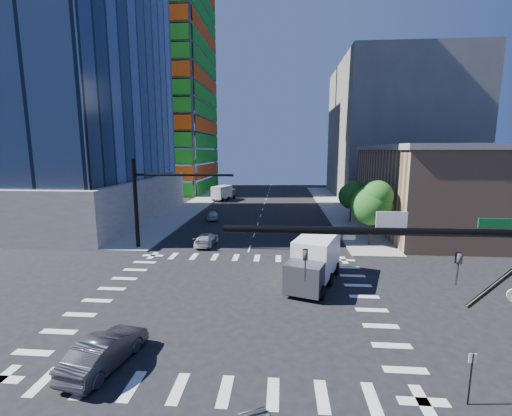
{
  "coord_description": "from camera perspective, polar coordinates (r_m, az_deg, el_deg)",
  "views": [
    {
      "loc": [
        3.26,
        -21.66,
        9.92
      ],
      "look_at": [
        0.99,
        8.0,
        4.92
      ],
      "focal_mm": 24.0,
      "sensor_mm": 36.0,
      "label": 1
    }
  ],
  "objects": [
    {
      "name": "no_parking_sign",
      "position": [
        16.99,
        32.22,
        -22.21
      ],
      "size": [
        0.3,
        0.06,
        2.2
      ],
      "color": "black",
      "rests_on": "ground"
    },
    {
      "name": "car_sb_near",
      "position": [
        36.77,
        -8.23,
        -5.16
      ],
      "size": [
        2.11,
        4.61,
        1.31
      ],
      "primitive_type": "imported",
      "rotation": [
        0.0,
        0.0,
        3.08
      ],
      "color": "silver",
      "rests_on": "ground"
    },
    {
      "name": "car_sb_cross",
      "position": [
        18.53,
        -23.84,
        -20.93
      ],
      "size": [
        2.46,
        4.88,
        1.54
      ],
      "primitive_type": "imported",
      "rotation": [
        0.0,
        0.0,
        2.95
      ],
      "color": "#424145",
      "rests_on": "ground"
    },
    {
      "name": "car_sb_mid",
      "position": [
        49.96,
        -7.25,
        -1.21
      ],
      "size": [
        2.34,
        4.15,
        1.33
      ],
      "primitive_type": "imported",
      "rotation": [
        0.0,
        0.0,
        3.35
      ],
      "color": "#B5B9BE",
      "rests_on": "ground"
    },
    {
      "name": "box_truck_near",
      "position": [
        26.25,
        9.52,
        -9.23
      ],
      "size": [
        4.81,
        7.15,
        3.46
      ],
      "rotation": [
        0.0,
        0.0,
        -0.33
      ],
      "color": "black",
      "rests_on": "ground"
    },
    {
      "name": "tree_south",
      "position": [
        37.15,
        18.94,
        0.92
      ],
      "size": [
        4.16,
        4.16,
        6.82
      ],
      "color": "#382316",
      "rests_on": "sidewalk_ne"
    },
    {
      "name": "sidewalk_nw",
      "position": [
        64.4,
        -9.84,
        0.61
      ],
      "size": [
        5.0,
        60.0,
        0.15
      ],
      "primitive_type": "cube",
      "color": "#9B9992",
      "rests_on": "ground"
    },
    {
      "name": "box_truck_far",
      "position": [
        69.56,
        -5.32,
        2.39
      ],
      "size": [
        4.28,
        6.14,
        2.96
      ],
      "rotation": [
        0.0,
        0.0,
        2.77
      ],
      "color": "black",
      "rests_on": "ground"
    },
    {
      "name": "signal_mast_nw",
      "position": [
        35.99,
        -17.28,
        2.04
      ],
      "size": [
        10.2,
        0.4,
        9.0
      ],
      "color": "black",
      "rests_on": "sidewalk_nw"
    },
    {
      "name": "ground",
      "position": [
        24.05,
        -3.94,
        -14.85
      ],
      "size": [
        160.0,
        160.0,
        0.0
      ],
      "primitive_type": "plane",
      "color": "black",
      "rests_on": "ground"
    },
    {
      "name": "road_markings",
      "position": [
        24.05,
        -3.94,
        -14.83
      ],
      "size": [
        20.0,
        20.0,
        0.01
      ],
      "primitive_type": "cube",
      "color": "silver",
      "rests_on": "ground"
    },
    {
      "name": "bg_building_ne",
      "position": [
        80.36,
        22.05,
        11.77
      ],
      "size": [
        24.0,
        30.0,
        28.0
      ],
      "primitive_type": "cube",
      "color": "#67635C",
      "rests_on": "ground"
    },
    {
      "name": "tree_north",
      "position": [
        48.9,
        15.77,
        2.21
      ],
      "size": [
        3.54,
        3.52,
        5.78
      ],
      "color": "#382316",
      "rests_on": "sidewalk_ne"
    },
    {
      "name": "commercial_building",
      "position": [
        48.99,
        30.74,
        2.8
      ],
      "size": [
        20.5,
        22.5,
        10.6
      ],
      "color": "#A57D5F",
      "rests_on": "ground"
    },
    {
      "name": "car_nb_far",
      "position": [
        37.66,
        9.85,
        -4.7
      ],
      "size": [
        3.2,
        5.68,
        1.5
      ],
      "primitive_type": "imported",
      "rotation": [
        0.0,
        0.0,
        -0.14
      ],
      "color": "black",
      "rests_on": "ground"
    },
    {
      "name": "sidewalk_ne",
      "position": [
        63.12,
        12.75,
        0.33
      ],
      "size": [
        5.0,
        60.0,
        0.15
      ],
      "primitive_type": "cube",
      "color": "#9B9992",
      "rests_on": "ground"
    },
    {
      "name": "construction_building",
      "position": [
        90.25,
        -16.42,
        18.54
      ],
      "size": [
        25.16,
        34.5,
        70.6
      ],
      "color": "slate",
      "rests_on": "ground"
    }
  ]
}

